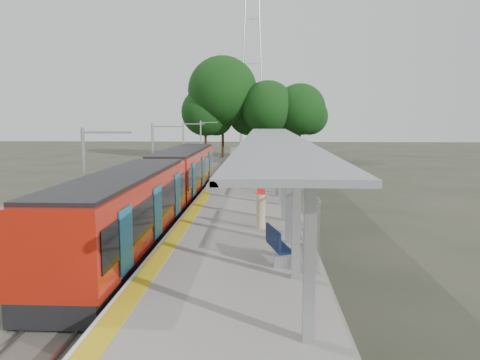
{
  "coord_description": "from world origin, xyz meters",
  "views": [
    {
      "loc": [
        1.0,
        -11.63,
        5.81
      ],
      "look_at": [
        -0.28,
        14.4,
        2.3
      ],
      "focal_mm": 35.0,
      "sensor_mm": 36.0,
      "label": 1
    }
  ],
  "objects_px": {
    "train": "(162,186)",
    "info_pillar_near": "(261,211)",
    "litter_bin": "(279,189)",
    "bench_near": "(277,244)",
    "info_pillar_far": "(264,168)",
    "bench_mid": "(286,179)",
    "bench_far": "(279,162)"
  },
  "relations": [
    {
      "from": "train",
      "to": "info_pillar_near",
      "type": "relative_size",
      "value": 15.67
    },
    {
      "from": "info_pillar_near",
      "to": "litter_bin",
      "type": "xyz_separation_m",
      "value": [
        1.07,
        8.48,
        -0.34
      ]
    },
    {
      "from": "info_pillar_far",
      "to": "litter_bin",
      "type": "relative_size",
      "value": 2.04
    },
    {
      "from": "bench_near",
      "to": "info_pillar_far",
      "type": "relative_size",
      "value": 1.01
    },
    {
      "from": "bench_mid",
      "to": "litter_bin",
      "type": "bearing_deg",
      "value": -101.59
    },
    {
      "from": "train",
      "to": "bench_mid",
      "type": "height_order",
      "value": "train"
    },
    {
      "from": "info_pillar_near",
      "to": "info_pillar_far",
      "type": "height_order",
      "value": "info_pillar_near"
    },
    {
      "from": "bench_near",
      "to": "info_pillar_far",
      "type": "bearing_deg",
      "value": 76.5
    },
    {
      "from": "bench_far",
      "to": "info_pillar_far",
      "type": "bearing_deg",
      "value": -96.0
    },
    {
      "from": "bench_near",
      "to": "bench_far",
      "type": "height_order",
      "value": "bench_near"
    },
    {
      "from": "bench_far",
      "to": "litter_bin",
      "type": "bearing_deg",
      "value": -87.18
    },
    {
      "from": "info_pillar_far",
      "to": "litter_bin",
      "type": "distance_m",
      "value": 9.24
    },
    {
      "from": "litter_bin",
      "to": "info_pillar_near",
      "type": "bearing_deg",
      "value": -97.19
    },
    {
      "from": "train",
      "to": "bench_mid",
      "type": "xyz_separation_m",
      "value": [
        7.1,
        6.67,
        -0.43
      ]
    },
    {
      "from": "bench_near",
      "to": "bench_mid",
      "type": "xyz_separation_m",
      "value": [
        1.11,
        16.42,
        0.01
      ]
    },
    {
      "from": "bench_near",
      "to": "bench_mid",
      "type": "bearing_deg",
      "value": 71.61
    },
    {
      "from": "info_pillar_near",
      "to": "info_pillar_far",
      "type": "distance_m",
      "value": 17.67
    },
    {
      "from": "bench_mid",
      "to": "info_pillar_far",
      "type": "height_order",
      "value": "info_pillar_far"
    },
    {
      "from": "bench_near",
      "to": "info_pillar_near",
      "type": "xyz_separation_m",
      "value": [
        -0.56,
        4.62,
        0.16
      ]
    },
    {
      "from": "info_pillar_far",
      "to": "litter_bin",
      "type": "height_order",
      "value": "info_pillar_far"
    },
    {
      "from": "info_pillar_near",
      "to": "litter_bin",
      "type": "height_order",
      "value": "info_pillar_near"
    },
    {
      "from": "bench_far",
      "to": "info_pillar_near",
      "type": "relative_size",
      "value": 0.82
    },
    {
      "from": "info_pillar_near",
      "to": "bench_near",
      "type": "bearing_deg",
      "value": -84.78
    },
    {
      "from": "litter_bin",
      "to": "bench_far",
      "type": "bearing_deg",
      "value": 87.92
    },
    {
      "from": "train",
      "to": "bench_far",
      "type": "relative_size",
      "value": 19.22
    },
    {
      "from": "bench_far",
      "to": "info_pillar_far",
      "type": "xyz_separation_m",
      "value": [
        -1.52,
        -7.91,
        0.25
      ]
    },
    {
      "from": "bench_near",
      "to": "info_pillar_near",
      "type": "height_order",
      "value": "info_pillar_near"
    },
    {
      "from": "train",
      "to": "bench_near",
      "type": "xyz_separation_m",
      "value": [
        5.98,
        -9.75,
        -0.45
      ]
    },
    {
      "from": "train",
      "to": "litter_bin",
      "type": "relative_size",
      "value": 32.22
    },
    {
      "from": "bench_far",
      "to": "litter_bin",
      "type": "height_order",
      "value": "bench_far"
    },
    {
      "from": "bench_near",
      "to": "litter_bin",
      "type": "distance_m",
      "value": 13.11
    },
    {
      "from": "info_pillar_far",
      "to": "litter_bin",
      "type": "bearing_deg",
      "value": -67.64
    }
  ]
}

